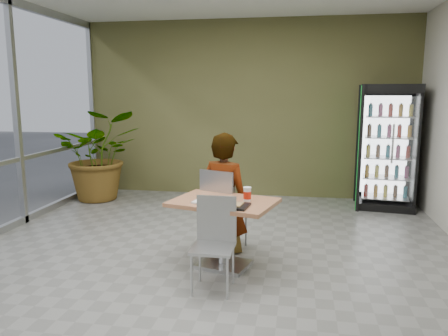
% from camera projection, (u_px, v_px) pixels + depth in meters
% --- Properties ---
extents(ground, '(7.00, 7.00, 0.00)m').
position_uv_depth(ground, '(206.00, 266.00, 4.84)').
color(ground, gray).
rests_on(ground, ground).
extents(room_envelope, '(6.00, 7.00, 3.20)m').
position_uv_depth(room_envelope, '(205.00, 121.00, 4.56)').
color(room_envelope, beige).
rests_on(room_envelope, ground).
extents(dining_table, '(1.23, 1.00, 0.75)m').
position_uv_depth(dining_table, '(224.00, 219.00, 4.74)').
color(dining_table, '#AC7449').
rests_on(dining_table, ground).
extents(chair_far, '(0.57, 0.58, 1.00)m').
position_uv_depth(chair_far, '(221.00, 204.00, 5.23)').
color(chair_far, '#A6A8AB').
rests_on(chair_far, ground).
extents(chair_near, '(0.40, 0.40, 0.90)m').
position_uv_depth(chair_near, '(215.00, 235.00, 4.25)').
color(chair_near, '#A6A8AB').
rests_on(chair_near, ground).
extents(seated_woman, '(0.75, 0.62, 1.74)m').
position_uv_depth(seated_woman, '(225.00, 204.00, 5.27)').
color(seated_woman, black).
rests_on(seated_woman, ground).
extents(pizza_plate, '(0.31, 0.24, 0.03)m').
position_uv_depth(pizza_plate, '(218.00, 198.00, 4.72)').
color(pizza_plate, white).
rests_on(pizza_plate, dining_table).
extents(soda_cup, '(0.09, 0.09, 0.15)m').
position_uv_depth(soda_cup, '(247.00, 194.00, 4.66)').
color(soda_cup, white).
rests_on(soda_cup, dining_table).
extents(napkin_stack, '(0.16, 0.16, 0.02)m').
position_uv_depth(napkin_stack, '(199.00, 202.00, 4.60)').
color(napkin_stack, white).
rests_on(napkin_stack, dining_table).
extents(cafeteria_tray, '(0.42, 0.33, 0.02)m').
position_uv_depth(cafeteria_tray, '(229.00, 206.00, 4.45)').
color(cafeteria_tray, black).
rests_on(cafeteria_tray, dining_table).
extents(beverage_fridge, '(1.01, 0.82, 2.03)m').
position_uv_depth(beverage_fridge, '(387.00, 147.00, 7.14)').
color(beverage_fridge, black).
rests_on(beverage_fridge, ground).
extents(potted_plant, '(1.82, 1.72, 1.60)m').
position_uv_depth(potted_plant, '(100.00, 155.00, 7.76)').
color(potted_plant, '#2B6A2A').
rests_on(potted_plant, ground).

